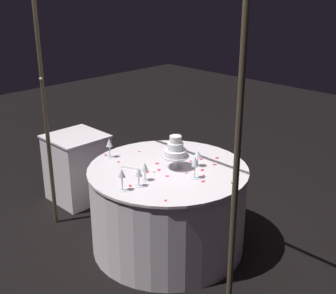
{
  "coord_description": "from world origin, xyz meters",
  "views": [
    {
      "loc": [
        -2.37,
        2.37,
        2.2
      ],
      "look_at": [
        0.0,
        0.0,
        0.91
      ],
      "focal_mm": 48.11,
      "sensor_mm": 36.0,
      "label": 1
    }
  ],
  "objects_px": {
    "wine_glass_1": "(109,144)",
    "tiered_cake": "(175,150)",
    "wine_glass_3": "(139,174)",
    "wine_glass_5": "(195,163)",
    "decorative_arch": "(117,69)",
    "side_table": "(78,167)",
    "cake_knife": "(140,170)",
    "wine_glass_0": "(145,168)",
    "wine_glass_2": "(198,154)",
    "main_table": "(168,207)",
    "wine_glass_4": "(122,175)"
  },
  "relations": [
    {
      "from": "tiered_cake",
      "to": "wine_glass_0",
      "type": "xyz_separation_m",
      "value": [
        -0.01,
        0.34,
        -0.05
      ]
    },
    {
      "from": "main_table",
      "to": "wine_glass_4",
      "type": "distance_m",
      "value": 0.72
    },
    {
      "from": "decorative_arch",
      "to": "cake_knife",
      "type": "relative_size",
      "value": 8.84
    },
    {
      "from": "wine_glass_3",
      "to": "wine_glass_5",
      "type": "relative_size",
      "value": 0.82
    },
    {
      "from": "wine_glass_1",
      "to": "wine_glass_5",
      "type": "bearing_deg",
      "value": -166.08
    },
    {
      "from": "wine_glass_0",
      "to": "decorative_arch",
      "type": "bearing_deg",
      "value": 76.59
    },
    {
      "from": "wine_glass_0",
      "to": "cake_knife",
      "type": "xyz_separation_m",
      "value": [
        0.18,
        -0.1,
        -0.1
      ]
    },
    {
      "from": "wine_glass_0",
      "to": "wine_glass_1",
      "type": "bearing_deg",
      "value": -10.22
    },
    {
      "from": "main_table",
      "to": "wine_glass_4",
      "type": "relative_size",
      "value": 7.57
    },
    {
      "from": "wine_glass_0",
      "to": "wine_glass_4",
      "type": "height_order",
      "value": "wine_glass_4"
    },
    {
      "from": "wine_glass_3",
      "to": "tiered_cake",
      "type": "bearing_deg",
      "value": -83.56
    },
    {
      "from": "wine_glass_0",
      "to": "wine_glass_4",
      "type": "bearing_deg",
      "value": 92.39
    },
    {
      "from": "side_table",
      "to": "cake_knife",
      "type": "relative_size",
      "value": 2.47
    },
    {
      "from": "side_table",
      "to": "wine_glass_5",
      "type": "relative_size",
      "value": 3.92
    },
    {
      "from": "wine_glass_0",
      "to": "wine_glass_5",
      "type": "bearing_deg",
      "value": -128.62
    },
    {
      "from": "wine_glass_3",
      "to": "wine_glass_5",
      "type": "xyz_separation_m",
      "value": [
        -0.2,
        -0.4,
        0.03
      ]
    },
    {
      "from": "wine_glass_1",
      "to": "wine_glass_5",
      "type": "height_order",
      "value": "wine_glass_5"
    },
    {
      "from": "wine_glass_1",
      "to": "tiered_cake",
      "type": "bearing_deg",
      "value": -156.79
    },
    {
      "from": "wine_glass_0",
      "to": "wine_glass_2",
      "type": "distance_m",
      "value": 0.5
    },
    {
      "from": "main_table",
      "to": "side_table",
      "type": "height_order",
      "value": "main_table"
    },
    {
      "from": "decorative_arch",
      "to": "wine_glass_4",
      "type": "bearing_deg",
      "value": 142.08
    },
    {
      "from": "tiered_cake",
      "to": "main_table",
      "type": "bearing_deg",
      "value": 49.89
    },
    {
      "from": "side_table",
      "to": "wine_glass_5",
      "type": "bearing_deg",
      "value": -178.45
    },
    {
      "from": "wine_glass_5",
      "to": "wine_glass_3",
      "type": "bearing_deg",
      "value": 63.73
    },
    {
      "from": "side_table",
      "to": "cake_knife",
      "type": "xyz_separation_m",
      "value": [
        -1.15,
        0.16,
        0.38
      ]
    },
    {
      "from": "decorative_arch",
      "to": "wine_glass_2",
      "type": "height_order",
      "value": "decorative_arch"
    },
    {
      "from": "tiered_cake",
      "to": "wine_glass_5",
      "type": "bearing_deg",
      "value": 171.0
    },
    {
      "from": "wine_glass_5",
      "to": "cake_knife",
      "type": "xyz_separation_m",
      "value": [
        0.41,
        0.2,
        -0.13
      ]
    },
    {
      "from": "decorative_arch",
      "to": "wine_glass_5",
      "type": "xyz_separation_m",
      "value": [
        -0.28,
        -0.49,
        -0.74
      ]
    },
    {
      "from": "main_table",
      "to": "side_table",
      "type": "distance_m",
      "value": 1.28
    },
    {
      "from": "tiered_cake",
      "to": "wine_glass_3",
      "type": "relative_size",
      "value": 1.9
    },
    {
      "from": "decorative_arch",
      "to": "wine_glass_1",
      "type": "bearing_deg",
      "value": -29.32
    },
    {
      "from": "decorative_arch",
      "to": "wine_glass_0",
      "type": "distance_m",
      "value": 0.79
    },
    {
      "from": "wine_glass_3",
      "to": "cake_knife",
      "type": "distance_m",
      "value": 0.31
    },
    {
      "from": "tiered_cake",
      "to": "wine_glass_0",
      "type": "height_order",
      "value": "tiered_cake"
    },
    {
      "from": "tiered_cake",
      "to": "cake_knife",
      "type": "relative_size",
      "value": 0.98
    },
    {
      "from": "side_table",
      "to": "wine_glass_1",
      "type": "height_order",
      "value": "wine_glass_1"
    },
    {
      "from": "tiered_cake",
      "to": "wine_glass_3",
      "type": "distance_m",
      "value": 0.44
    },
    {
      "from": "side_table",
      "to": "wine_glass_1",
      "type": "distance_m",
      "value": 0.93
    },
    {
      "from": "wine_glass_5",
      "to": "wine_glass_2",
      "type": "bearing_deg",
      "value": -53.64
    },
    {
      "from": "side_table",
      "to": "tiered_cake",
      "type": "bearing_deg",
      "value": -176.46
    },
    {
      "from": "wine_glass_0",
      "to": "wine_glass_2",
      "type": "bearing_deg",
      "value": -101.68
    },
    {
      "from": "decorative_arch",
      "to": "cake_knife",
      "type": "height_order",
      "value": "decorative_arch"
    },
    {
      "from": "wine_glass_1",
      "to": "wine_glass_3",
      "type": "bearing_deg",
      "value": 161.56
    },
    {
      "from": "decorative_arch",
      "to": "wine_glass_1",
      "type": "xyz_separation_m",
      "value": [
        0.52,
        -0.29,
        -0.75
      ]
    },
    {
      "from": "main_table",
      "to": "decorative_arch",
      "type": "bearing_deg",
      "value": 90.11
    },
    {
      "from": "main_table",
      "to": "wine_glass_1",
      "type": "relative_size",
      "value": 7.63
    },
    {
      "from": "cake_knife",
      "to": "wine_glass_5",
      "type": "bearing_deg",
      "value": -154.32
    },
    {
      "from": "decorative_arch",
      "to": "cake_knife",
      "type": "bearing_deg",
      "value": -65.73
    },
    {
      "from": "wine_glass_0",
      "to": "cake_knife",
      "type": "relative_size",
      "value": 0.54
    }
  ]
}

